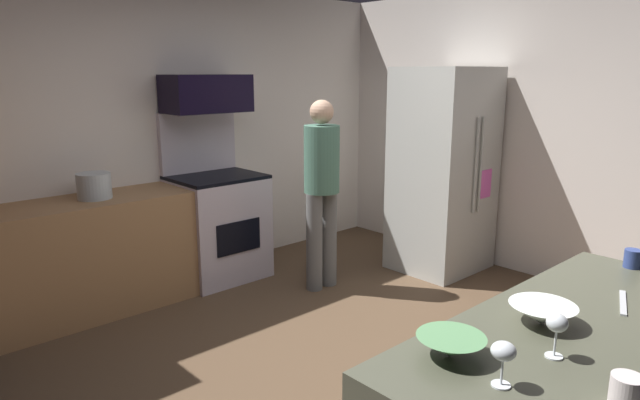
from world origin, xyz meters
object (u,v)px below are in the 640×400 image
(wine_glass_mid, at_px, (557,325))
(mug_tea, at_px, (626,392))
(oven_range, at_px, (217,222))
(mixing_bowl_prep, at_px, (542,314))
(mug_coffee, at_px, (633,259))
(stock_pot, at_px, (94,186))
(wine_glass_near, at_px, (503,353))
(microwave, at_px, (207,94))
(person_cook, at_px, (322,185))
(refrigerator, at_px, (443,171))
(mixing_bowl_large, at_px, (451,346))

(wine_glass_mid, bearing_deg, mug_tea, -115.79)
(oven_range, distance_m, mixing_bowl_prep, 3.42)
(oven_range, xyz_separation_m, mug_coffee, (0.31, -3.34, 0.43))
(mug_coffee, bearing_deg, stock_pot, 112.44)
(mixing_bowl_prep, height_order, mug_tea, mug_tea)
(wine_glass_near, bearing_deg, microwave, 72.21)
(microwave, bearing_deg, wine_glass_mid, -103.25)
(person_cook, relative_size, mixing_bowl_prep, 6.37)
(refrigerator, bearing_deg, wine_glass_near, -141.79)
(wine_glass_near, relative_size, wine_glass_mid, 0.94)
(person_cook, xyz_separation_m, mug_coffee, (-0.21, -2.51, 0.03))
(oven_range, height_order, mixing_bowl_prep, oven_range)
(refrigerator, relative_size, wine_glass_mid, 12.02)
(person_cook, xyz_separation_m, stock_pot, (-1.59, 0.84, 0.09))
(wine_glass_near, relative_size, stock_pot, 0.58)
(refrigerator, distance_m, wine_glass_near, 3.63)
(oven_range, relative_size, stock_pot, 5.92)
(person_cook, distance_m, mixing_bowl_prep, 2.75)
(refrigerator, xyz_separation_m, mixing_bowl_large, (-2.81, -2.03, -0.01))
(oven_range, xyz_separation_m, person_cook, (0.52, -0.83, 0.40))
(oven_range, relative_size, person_cook, 0.92)
(person_cook, xyz_separation_m, mug_tea, (-1.50, -2.93, 0.04))
(refrigerator, distance_m, mug_coffee, 2.54)
(microwave, height_order, stock_pot, microwave)
(wine_glass_near, xyz_separation_m, mug_tea, (0.16, -0.30, -0.06))
(microwave, xyz_separation_m, wine_glass_mid, (-0.84, -3.58, -0.65))
(mixing_bowl_prep, relative_size, stock_pot, 1.01)
(oven_range, xyz_separation_m, microwave, (0.00, 0.09, 1.15))
(oven_range, xyz_separation_m, stock_pot, (-1.07, 0.01, 0.49))
(person_cook, height_order, stock_pot, person_cook)
(mixing_bowl_large, bearing_deg, person_cook, 56.14)
(wine_glass_near, height_order, stock_pot, stock_pot)
(mixing_bowl_large, distance_m, mug_tea, 0.53)
(refrigerator, height_order, mixing_bowl_prep, refrigerator)
(refrigerator, xyz_separation_m, wine_glass_near, (-2.85, -2.24, 0.06))
(refrigerator, bearing_deg, mixing_bowl_prep, -137.76)
(microwave, relative_size, wine_glass_mid, 4.70)
(microwave, relative_size, stock_pot, 2.92)
(refrigerator, bearing_deg, mixing_bowl_large, -144.16)
(oven_range, bearing_deg, mug_tea, -104.51)
(refrigerator, bearing_deg, oven_range, 144.57)
(oven_range, xyz_separation_m, mug_tea, (-0.97, -3.76, 0.44))
(wine_glass_near, bearing_deg, mug_tea, -61.39)
(mixing_bowl_prep, bearing_deg, person_cook, 65.44)
(person_cook, bearing_deg, wine_glass_near, -122.29)
(oven_range, xyz_separation_m, wine_glass_near, (-1.14, -3.46, 0.50))
(refrigerator, xyz_separation_m, stock_pot, (-2.78, 1.22, 0.05))
(microwave, distance_m, mug_coffee, 3.52)
(microwave, height_order, wine_glass_mid, microwave)
(person_cook, distance_m, mixing_bowl_large, 2.91)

